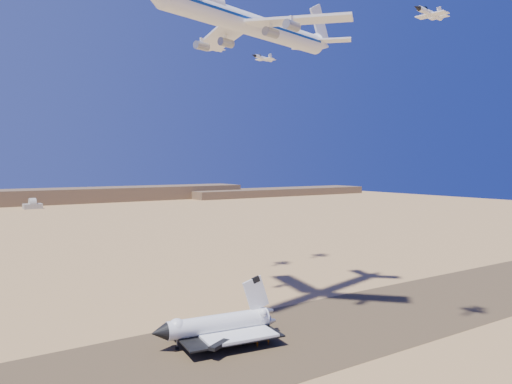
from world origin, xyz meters
TOP-DOWN VIEW (x-y plane):
  - ground at (0.00, 0.00)m, footprint 1200.00×1200.00m
  - runway at (0.00, 0.00)m, footprint 600.00×50.00m
  - ridgeline at (65.32, 527.31)m, footprint 960.00×90.00m
  - shuttle at (6.70, 7.33)m, footprint 35.70×24.89m
  - carrier_747 at (24.20, 19.53)m, footprint 82.73×62.05m
  - crew_a at (12.98, 2.11)m, footprint 0.43×0.65m
  - crew_b at (13.97, -1.46)m, footprint 0.61×0.87m
  - crew_c at (17.39, -1.76)m, footprint 0.88×1.11m
  - chase_jet_a at (50.73, -26.53)m, footprint 14.89×8.39m
  - chase_jet_d at (40.70, 71.65)m, footprint 14.57×8.61m
  - chase_jet_e at (70.13, 77.08)m, footprint 15.50×9.14m

SIDE VIEW (x-z plane):
  - ground at x=0.00m, z-range 0.00..0.00m
  - runway at x=0.00m, z-range 0.00..0.06m
  - crew_b at x=13.97m, z-range 0.06..1.70m
  - crew_c at x=17.39m, z-range 0.06..1.75m
  - crew_a at x=12.98m, z-range 0.06..1.83m
  - shuttle at x=6.70m, z-range -4.05..13.48m
  - ridgeline at x=65.32m, z-range -1.37..16.63m
  - chase_jet_a at x=50.73m, z-range 86.30..90.04m
  - carrier_747 at x=24.20m, z-range 81.76..102.39m
  - chase_jet_d at x=40.70m, z-range 94.83..98.57m
  - chase_jet_e at x=70.13m, z-range 94.92..98.89m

